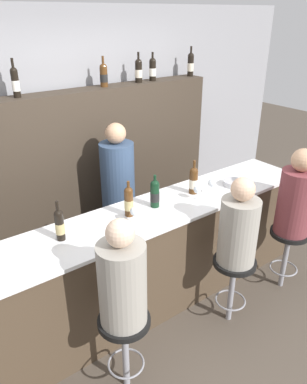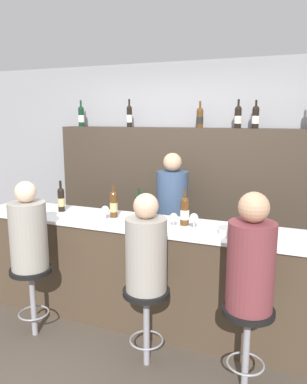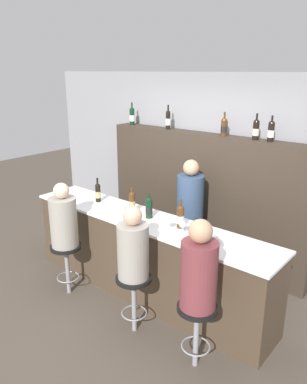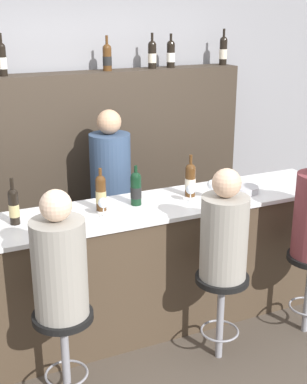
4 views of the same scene
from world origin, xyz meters
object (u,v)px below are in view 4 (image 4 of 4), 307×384
wine_bottle_counter_2 (136,188)px  wine_glass_0 (103,203)px  wine_bottle_backbar_5 (223,50)px  guest_seated_left (59,263)px  wine_bottle_counter_0 (14,206)px  wine_bottle_backbar_3 (152,54)px  guest_seated_middle (224,232)px  metal_bowl (245,189)px  wine_glass_2 (212,185)px  bartender (111,206)px  wine_bottle_backbar_1 (2,59)px  wine_bottle_backbar_4 (171,54)px  wine_bottle_counter_3 (190,180)px  bar_stool_middle (221,294)px  bar_stool_left (64,334)px  wine_glass_1 (191,190)px  wine_bottle_counter_1 (101,193)px  wine_bottle_backbar_2 (107,57)px

wine_bottle_counter_2 → wine_glass_0: size_ratio=2.16×
wine_bottle_backbar_5 → guest_seated_left: size_ratio=0.44×
wine_bottle_counter_0 → guest_seated_left: guest_seated_left is taller
wine_bottle_backbar_3 → guest_seated_middle: bearing=-100.1°
wine_bottle_backbar_3 → metal_bowl: (0.20, -1.31, -0.93)m
wine_glass_2 → guest_seated_left: bearing=-158.1°
wine_bottle_backbar_5 → bartender: 1.90m
wine_glass_0 → wine_bottle_backbar_1: bearing=105.7°
wine_bottle_backbar_4 → wine_glass_0: bearing=-131.5°
wine_bottle_backbar_1 → wine_bottle_counter_0: bearing=-99.9°
wine_bottle_backbar_3 → wine_bottle_backbar_5: (0.76, -0.00, 0.01)m
guest_seated_middle → wine_bottle_counter_0: bearing=152.0°
wine_bottle_counter_3 → wine_bottle_counter_2: bearing=180.0°
wine_bottle_backbar_4 → guest_seated_left: size_ratio=0.40×
wine_bottle_counter_3 → metal_bowl: wine_bottle_counter_3 is taller
guest_seated_left → wine_bottle_backbar_4: bearing=48.7°
wine_bottle_backbar_1 → guest_seated_left: (-0.09, -1.85, -0.98)m
wine_bottle_counter_0 → wine_bottle_backbar_5: bearing=27.4°
wine_bottle_counter_2 → bar_stool_middle: bearing=-61.7°
wine_bottle_counter_2 → wine_glass_0: 0.32m
wine_bottle_backbar_5 → bar_stool_left: 3.21m
guest_seated_middle → bar_stool_left: bearing=180.0°
guest_seated_left → wine_glass_1: bearing=25.0°
metal_bowl → wine_bottle_backbar_1: bearing=139.7°
wine_bottle_backbar_1 → wine_bottle_backbar_3: 1.34m
wine_bottle_counter_3 → wine_bottle_backbar_1: 1.83m
wine_bottle_counter_0 → bar_stool_left: wine_bottle_counter_0 is taller
bar_stool_left → wine_bottle_counter_3: bearing=28.5°
wine_bottle_counter_1 → metal_bowl: wine_bottle_counter_1 is taller
metal_bowl → wine_bottle_backbar_4: bearing=90.2°
wine_bottle_counter_3 → wine_bottle_backbar_5: (0.99, 1.20, 0.83)m
wine_glass_2 → bar_stool_left: bearing=-158.1°
wine_bottle_backbar_5 → guest_seated_left: 3.03m
wine_bottle_counter_2 → wine_bottle_backbar_4: 1.69m
wine_bottle_backbar_2 → guest_seated_middle: (0.11, -1.85, -0.97)m
wine_bottle_backbar_5 → wine_glass_1: wine_bottle_backbar_5 is taller
bar_stool_middle → guest_seated_middle: size_ratio=0.85×
bar_stool_middle → wine_glass_1: bearing=86.2°
wine_bottle_backbar_1 → wine_bottle_backbar_4: bearing=0.0°
wine_bottle_counter_2 → wine_bottle_backbar_1: (-0.66, 1.20, 0.84)m
wine_bottle_backbar_2 → bar_stool_middle: 2.34m
wine_bottle_backbar_5 → wine_glass_1: bearing=-128.7°
wine_bottle_backbar_2 → bar_stool_left: wine_bottle_backbar_2 is taller
wine_bottle_backbar_3 → wine_glass_1: wine_bottle_backbar_3 is taller
wine_bottle_counter_3 → wine_bottle_backbar_3: (0.23, 1.20, 0.82)m
wine_bottle_backbar_3 → wine_glass_1: (-0.29, -1.32, -0.86)m
bartender → guest_seated_middle: bearing=-78.6°
wine_bottle_backbar_4 → wine_bottle_backbar_5: wine_bottle_backbar_5 is taller
wine_glass_1 → bar_stool_left: bearing=-155.0°
wine_bottle_counter_1 → bar_stool_left: wine_bottle_counter_1 is taller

